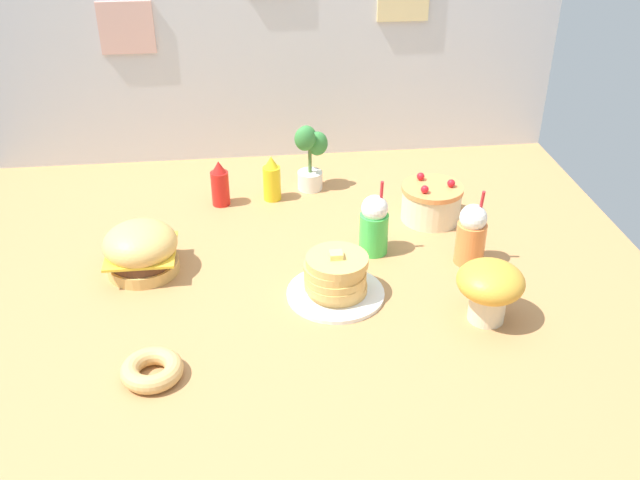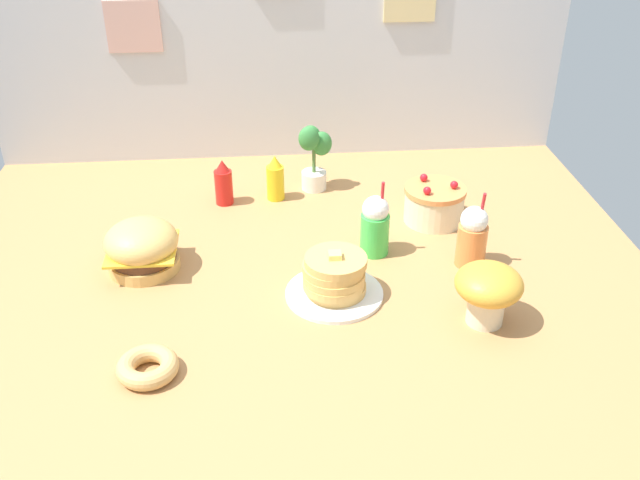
{
  "view_description": "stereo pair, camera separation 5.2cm",
  "coord_description": "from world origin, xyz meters",
  "px_view_note": "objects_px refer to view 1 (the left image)",
  "views": [
    {
      "loc": [
        -0.14,
        -1.9,
        1.28
      ],
      "look_at": [
        0.08,
        0.04,
        0.11
      ],
      "focal_mm": 40.44,
      "sensor_mm": 36.0,
      "label": 1
    },
    {
      "loc": [
        -0.09,
        -1.91,
        1.28
      ],
      "look_at": [
        0.08,
        0.04,
        0.11
      ],
      "focal_mm": 40.44,
      "sensor_mm": 36.0,
      "label": 2
    }
  ],
  "objects_px": {
    "mustard_bottle": "(272,180)",
    "orange_float_cup": "(471,234)",
    "ketchup_bottle": "(220,185)",
    "cream_soda_cup": "(374,225)",
    "mushroom_stool": "(490,286)",
    "pancake_stack": "(336,279)",
    "layer_cake": "(431,202)",
    "potted_plant": "(310,154)",
    "burger": "(141,250)",
    "donut_pink_glaze": "(152,369)"
  },
  "relations": [
    {
      "from": "mustard_bottle",
      "to": "orange_float_cup",
      "type": "xyz_separation_m",
      "value": [
        0.61,
        -0.52,
        0.02
      ]
    },
    {
      "from": "ketchup_bottle",
      "to": "cream_soda_cup",
      "type": "xyz_separation_m",
      "value": [
        0.51,
        -0.4,
        0.02
      ]
    },
    {
      "from": "orange_float_cup",
      "to": "mushroom_stool",
      "type": "distance_m",
      "value": 0.31
    },
    {
      "from": "pancake_stack",
      "to": "orange_float_cup",
      "type": "relative_size",
      "value": 1.13
    },
    {
      "from": "layer_cake",
      "to": "orange_float_cup",
      "type": "xyz_separation_m",
      "value": [
        0.05,
        -0.3,
        0.04
      ]
    },
    {
      "from": "ketchup_bottle",
      "to": "cream_soda_cup",
      "type": "height_order",
      "value": "cream_soda_cup"
    },
    {
      "from": "cream_soda_cup",
      "to": "mustard_bottle",
      "type": "bearing_deg",
      "value": 126.69
    },
    {
      "from": "cream_soda_cup",
      "to": "mushroom_stool",
      "type": "bearing_deg",
      "value": -57.33
    },
    {
      "from": "layer_cake",
      "to": "potted_plant",
      "type": "relative_size",
      "value": 0.82
    },
    {
      "from": "burger",
      "to": "donut_pink_glaze",
      "type": "bearing_deg",
      "value": -82.2
    },
    {
      "from": "potted_plant",
      "to": "mushroom_stool",
      "type": "relative_size",
      "value": 1.39
    },
    {
      "from": "orange_float_cup",
      "to": "mushroom_stool",
      "type": "relative_size",
      "value": 1.36
    },
    {
      "from": "potted_plant",
      "to": "pancake_stack",
      "type": "bearing_deg",
      "value": -89.77
    },
    {
      "from": "donut_pink_glaze",
      "to": "mushroom_stool",
      "type": "distance_m",
      "value": 0.96
    },
    {
      "from": "burger",
      "to": "cream_soda_cup",
      "type": "bearing_deg",
      "value": 2.45
    },
    {
      "from": "pancake_stack",
      "to": "cream_soda_cup",
      "type": "height_order",
      "value": "cream_soda_cup"
    },
    {
      "from": "layer_cake",
      "to": "pancake_stack",
      "type": "bearing_deg",
      "value": -132.83
    },
    {
      "from": "burger",
      "to": "mushroom_stool",
      "type": "height_order",
      "value": "mushroom_stool"
    },
    {
      "from": "cream_soda_cup",
      "to": "mushroom_stool",
      "type": "distance_m",
      "value": 0.48
    },
    {
      "from": "pancake_stack",
      "to": "potted_plant",
      "type": "xyz_separation_m",
      "value": [
        -0.0,
        0.73,
        0.08
      ]
    },
    {
      "from": "ketchup_bottle",
      "to": "donut_pink_glaze",
      "type": "relative_size",
      "value": 1.08
    },
    {
      "from": "pancake_stack",
      "to": "donut_pink_glaze",
      "type": "bearing_deg",
      "value": -149.07
    },
    {
      "from": "donut_pink_glaze",
      "to": "mustard_bottle",
      "type": "bearing_deg",
      "value": 69.21
    },
    {
      "from": "mushroom_stool",
      "to": "orange_float_cup",
      "type": "bearing_deg",
      "value": 82.65
    },
    {
      "from": "layer_cake",
      "to": "potted_plant",
      "type": "xyz_separation_m",
      "value": [
        -0.41,
        0.3,
        0.08
      ]
    },
    {
      "from": "mustard_bottle",
      "to": "orange_float_cup",
      "type": "relative_size",
      "value": 0.67
    },
    {
      "from": "potted_plant",
      "to": "donut_pink_glaze",
      "type": "bearing_deg",
      "value": -116.45
    },
    {
      "from": "cream_soda_cup",
      "to": "orange_float_cup",
      "type": "distance_m",
      "value": 0.32
    },
    {
      "from": "cream_soda_cup",
      "to": "ketchup_bottle",
      "type": "bearing_deg",
      "value": 141.73
    },
    {
      "from": "potted_plant",
      "to": "burger",
      "type": "bearing_deg",
      "value": -138.28
    },
    {
      "from": "potted_plant",
      "to": "orange_float_cup",
      "type": "bearing_deg",
      "value": -52.15
    },
    {
      "from": "cream_soda_cup",
      "to": "burger",
      "type": "bearing_deg",
      "value": -177.55
    },
    {
      "from": "layer_cake",
      "to": "donut_pink_glaze",
      "type": "height_order",
      "value": "layer_cake"
    },
    {
      "from": "cream_soda_cup",
      "to": "potted_plant",
      "type": "distance_m",
      "value": 0.52
    },
    {
      "from": "layer_cake",
      "to": "mushroom_stool",
      "type": "height_order",
      "value": "mushroom_stool"
    },
    {
      "from": "burger",
      "to": "potted_plant",
      "type": "xyz_separation_m",
      "value": [
        0.59,
        0.53,
        0.06
      ]
    },
    {
      "from": "ketchup_bottle",
      "to": "cream_soda_cup",
      "type": "distance_m",
      "value": 0.65
    },
    {
      "from": "mustard_bottle",
      "to": "mushroom_stool",
      "type": "relative_size",
      "value": 0.91
    },
    {
      "from": "donut_pink_glaze",
      "to": "mushroom_stool",
      "type": "bearing_deg",
      "value": 8.8
    },
    {
      "from": "pancake_stack",
      "to": "mushroom_stool",
      "type": "distance_m",
      "value": 0.45
    },
    {
      "from": "burger",
      "to": "pancake_stack",
      "type": "bearing_deg",
      "value": -19.05
    },
    {
      "from": "pancake_stack",
      "to": "layer_cake",
      "type": "xyz_separation_m",
      "value": [
        0.4,
        0.44,
        0.01
      ]
    },
    {
      "from": "cream_soda_cup",
      "to": "donut_pink_glaze",
      "type": "relative_size",
      "value": 1.61
    },
    {
      "from": "pancake_stack",
      "to": "ketchup_bottle",
      "type": "xyz_separation_m",
      "value": [
        -0.35,
        0.64,
        0.02
      ]
    },
    {
      "from": "orange_float_cup",
      "to": "mushroom_stool",
      "type": "bearing_deg",
      "value": -97.35
    },
    {
      "from": "potted_plant",
      "to": "mushroom_stool",
      "type": "xyz_separation_m",
      "value": [
        0.42,
        -0.9,
        -0.03
      ]
    },
    {
      "from": "burger",
      "to": "mustard_bottle",
      "type": "distance_m",
      "value": 0.63
    },
    {
      "from": "ketchup_bottle",
      "to": "mushroom_stool",
      "type": "height_order",
      "value": "mushroom_stool"
    },
    {
      "from": "orange_float_cup",
      "to": "layer_cake",
      "type": "bearing_deg",
      "value": 100.32
    },
    {
      "from": "orange_float_cup",
      "to": "donut_pink_glaze",
      "type": "distance_m",
      "value": 1.09
    }
  ]
}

